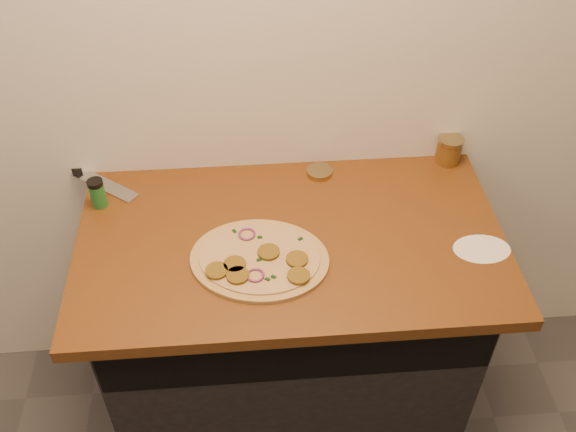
{
  "coord_description": "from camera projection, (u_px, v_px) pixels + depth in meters",
  "views": [
    {
      "loc": [
        -0.11,
        0.14,
        2.17
      ],
      "look_at": [
        -0.01,
        1.45,
        0.95
      ],
      "focal_mm": 40.0,
      "sensor_mm": 36.0,
      "label": 1
    }
  ],
  "objects": [
    {
      "name": "chefs_knife",
      "position": [
        84.0,
        174.0,
        1.99
      ],
      "size": [
        0.31,
        0.24,
        0.02
      ],
      "color": "#B7BAC1",
      "rests_on": "countertop"
    },
    {
      "name": "countertop",
      "position": [
        291.0,
        241.0,
        1.81
      ],
      "size": [
        1.2,
        0.7,
        0.04
      ],
      "primitive_type": "cube",
      "color": "brown",
      "rests_on": "cabinet"
    },
    {
      "name": "pizza",
      "position": [
        259.0,
        259.0,
        1.72
      ],
      "size": [
        0.43,
        0.43,
        0.03
      ],
      "color": "tan",
      "rests_on": "countertop"
    },
    {
      "name": "flour_spill",
      "position": [
        482.0,
        249.0,
        1.76
      ],
      "size": [
        0.16,
        0.16,
        0.0
      ],
      "primitive_type": "cylinder",
      "rotation": [
        0.0,
        0.0,
        -0.01
      ],
      "color": "white",
      "rests_on": "countertop"
    },
    {
      "name": "salsa_jar",
      "position": [
        449.0,
        150.0,
        2.02
      ],
      "size": [
        0.08,
        0.08,
        0.09
      ],
      "color": "#A31D10",
      "rests_on": "countertop"
    },
    {
      "name": "mason_jar_lid",
      "position": [
        319.0,
        172.0,
        2.0
      ],
      "size": [
        0.1,
        0.1,
        0.02
      ],
      "primitive_type": "cylinder",
      "rotation": [
        0.0,
        0.0,
        -0.2
      ],
      "color": "#9A8859",
      "rests_on": "countertop"
    },
    {
      "name": "spice_shaker",
      "position": [
        98.0,
        193.0,
        1.86
      ],
      "size": [
        0.05,
        0.05,
        0.09
      ],
      "color": "#216A2A",
      "rests_on": "countertop"
    },
    {
      "name": "cabinet",
      "position": [
        289.0,
        329.0,
        2.14
      ],
      "size": [
        1.1,
        0.6,
        0.86
      ],
      "primitive_type": "cube",
      "color": "black",
      "rests_on": "ground"
    }
  ]
}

